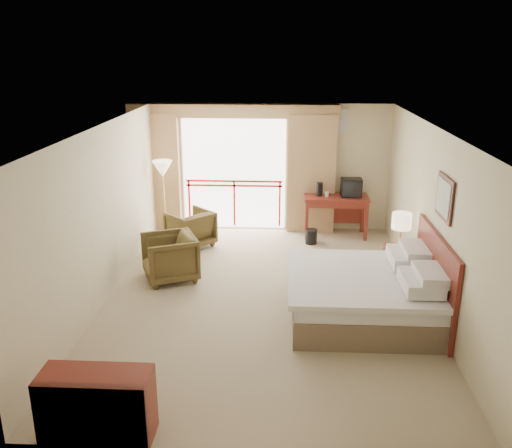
# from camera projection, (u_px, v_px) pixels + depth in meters

# --- Properties ---
(floor) EXTENTS (7.00, 7.00, 0.00)m
(floor) POSITION_uv_depth(u_px,v_px,m) (265.00, 297.00, 8.67)
(floor) COLOR gray
(floor) RESTS_ON ground
(ceiling) EXTENTS (7.00, 7.00, 0.00)m
(ceiling) POSITION_uv_depth(u_px,v_px,m) (266.00, 128.00, 7.82)
(ceiling) COLOR white
(ceiling) RESTS_ON wall_back
(wall_back) EXTENTS (5.00, 0.00, 5.00)m
(wall_back) POSITION_uv_depth(u_px,v_px,m) (271.00, 168.00, 11.57)
(wall_back) COLOR beige
(wall_back) RESTS_ON ground
(wall_front) EXTENTS (5.00, 0.00, 5.00)m
(wall_front) POSITION_uv_depth(u_px,v_px,m) (251.00, 332.00, 4.93)
(wall_front) COLOR beige
(wall_front) RESTS_ON ground
(wall_left) EXTENTS (0.00, 7.00, 7.00)m
(wall_left) POSITION_uv_depth(u_px,v_px,m) (104.00, 214.00, 8.37)
(wall_left) COLOR beige
(wall_left) RESTS_ON ground
(wall_right) EXTENTS (0.00, 7.00, 7.00)m
(wall_right) POSITION_uv_depth(u_px,v_px,m) (432.00, 219.00, 8.12)
(wall_right) COLOR beige
(wall_right) RESTS_ON ground
(balcony_door) EXTENTS (2.40, 0.00, 2.40)m
(balcony_door) POSITION_uv_depth(u_px,v_px,m) (234.00, 174.00, 11.63)
(balcony_door) COLOR white
(balcony_door) RESTS_ON wall_back
(balcony_railing) EXTENTS (2.09, 0.03, 1.02)m
(balcony_railing) POSITION_uv_depth(u_px,v_px,m) (234.00, 192.00, 11.74)
(balcony_railing) COLOR #B90F11
(balcony_railing) RESTS_ON wall_back
(curtain_left) EXTENTS (1.00, 0.26, 2.50)m
(curtain_left) POSITION_uv_depth(u_px,v_px,m) (157.00, 172.00, 11.58)
(curtain_left) COLOR #956B45
(curtain_left) RESTS_ON wall_back
(curtain_right) EXTENTS (1.00, 0.26, 2.50)m
(curtain_right) POSITION_uv_depth(u_px,v_px,m) (311.00, 174.00, 11.41)
(curtain_right) COLOR #956B45
(curtain_right) RESTS_ON wall_back
(valance) EXTENTS (4.40, 0.22, 0.28)m
(valance) POSITION_uv_depth(u_px,v_px,m) (233.00, 111.00, 11.12)
(valance) COLOR #956B45
(valance) RESTS_ON wall_back
(hvac_vent) EXTENTS (0.50, 0.04, 0.50)m
(hvac_vent) POSITION_uv_depth(u_px,v_px,m) (335.00, 121.00, 11.16)
(hvac_vent) COLOR silver
(hvac_vent) RESTS_ON wall_back
(bed) EXTENTS (2.13, 2.06, 0.97)m
(bed) POSITION_uv_depth(u_px,v_px,m) (366.00, 294.00, 7.91)
(bed) COLOR brown
(bed) RESTS_ON floor
(headboard) EXTENTS (0.06, 2.10, 1.30)m
(headboard) POSITION_uv_depth(u_px,v_px,m) (435.00, 278.00, 7.77)
(headboard) COLOR #581611
(headboard) RESTS_ON wall_right
(framed_art) EXTENTS (0.04, 0.72, 0.60)m
(framed_art) POSITION_uv_depth(u_px,v_px,m) (444.00, 198.00, 7.40)
(framed_art) COLOR black
(framed_art) RESTS_ON wall_right
(nightstand) EXTENTS (0.47, 0.55, 0.63)m
(nightstand) POSITION_uv_depth(u_px,v_px,m) (398.00, 265.00, 9.11)
(nightstand) COLOR #581611
(nightstand) RESTS_ON floor
(table_lamp) EXTENTS (0.32, 0.32, 0.57)m
(table_lamp) POSITION_uv_depth(u_px,v_px,m) (402.00, 222.00, 8.92)
(table_lamp) COLOR tan
(table_lamp) RESTS_ON nightstand
(phone) EXTENTS (0.21, 0.17, 0.09)m
(phone) POSITION_uv_depth(u_px,v_px,m) (399.00, 249.00, 8.86)
(phone) COLOR black
(phone) RESTS_ON nightstand
(desk) EXTENTS (1.32, 0.64, 0.87)m
(desk) POSITION_uv_depth(u_px,v_px,m) (336.00, 204.00, 11.32)
(desk) COLOR #581611
(desk) RESTS_ON floor
(tv) EXTENTS (0.42, 0.33, 0.38)m
(tv) POSITION_uv_depth(u_px,v_px,m) (351.00, 188.00, 11.13)
(tv) COLOR black
(tv) RESTS_ON desk
(coffee_maker) EXTENTS (0.17, 0.17, 0.29)m
(coffee_maker) POSITION_uv_depth(u_px,v_px,m) (320.00, 189.00, 11.18)
(coffee_maker) COLOR black
(coffee_maker) RESTS_ON desk
(cup) EXTENTS (0.08, 0.08, 0.11)m
(cup) POSITION_uv_depth(u_px,v_px,m) (327.00, 194.00, 11.15)
(cup) COLOR white
(cup) RESTS_ON desk
(wastebasket) EXTENTS (0.30, 0.30, 0.30)m
(wastebasket) POSITION_uv_depth(u_px,v_px,m) (311.00, 237.00, 10.97)
(wastebasket) COLOR black
(wastebasket) RESTS_ON floor
(armchair_far) EXTENTS (1.11, 1.11, 0.73)m
(armchair_far) POSITION_uv_depth(u_px,v_px,m) (191.00, 246.00, 10.90)
(armchair_far) COLOR #44361A
(armchair_far) RESTS_ON floor
(armchair_near) EXTENTS (1.13, 1.12, 0.79)m
(armchair_near) POSITION_uv_depth(u_px,v_px,m) (171.00, 279.00, 9.35)
(armchair_near) COLOR #44361A
(armchair_near) RESTS_ON floor
(side_table) EXTENTS (0.46, 0.46, 0.50)m
(side_table) POSITION_uv_depth(u_px,v_px,m) (176.00, 243.00, 10.06)
(side_table) COLOR black
(side_table) RESTS_ON floor
(book) EXTENTS (0.26, 0.28, 0.02)m
(book) POSITION_uv_depth(u_px,v_px,m) (176.00, 235.00, 10.01)
(book) COLOR white
(book) RESTS_ON side_table
(floor_lamp) EXTENTS (0.41, 0.41, 1.62)m
(floor_lamp) POSITION_uv_depth(u_px,v_px,m) (163.00, 172.00, 10.98)
(floor_lamp) COLOR tan
(floor_lamp) RESTS_ON floor
(dresser) EXTENTS (1.12, 0.47, 0.74)m
(dresser) POSITION_uv_depth(u_px,v_px,m) (97.00, 406.00, 5.45)
(dresser) COLOR #581611
(dresser) RESTS_ON floor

